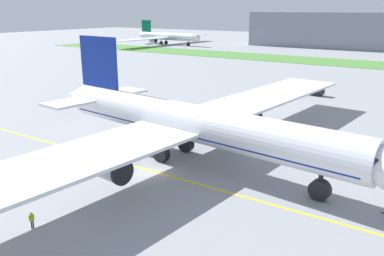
% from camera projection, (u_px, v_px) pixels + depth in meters
% --- Properties ---
extents(ground_plane, '(600.00, 600.00, 0.00)m').
position_uv_depth(ground_plane, '(149.00, 172.00, 49.46)').
color(ground_plane, gray).
rests_on(ground_plane, ground).
extents(apron_taxi_line, '(280.00, 0.36, 0.01)m').
position_uv_depth(apron_taxi_line, '(152.00, 171.00, 49.86)').
color(apron_taxi_line, yellow).
rests_on(apron_taxi_line, ground).
extents(grass_median_strip, '(320.00, 24.00, 0.10)m').
position_uv_depth(grass_median_strip, '(363.00, 64.00, 146.90)').
color(grass_median_strip, '#4C8438').
rests_on(grass_median_strip, ground).
extents(airliner_foreground, '(53.10, 85.86, 15.51)m').
position_uv_depth(airliner_foreground, '(189.00, 123.00, 51.72)').
color(airliner_foreground, white).
rests_on(airliner_foreground, ground).
extents(ground_crew_wingwalker_port, '(0.43, 0.52, 1.66)m').
position_uv_depth(ground_crew_wingwalker_port, '(196.00, 126.00, 65.76)').
color(ground_crew_wingwalker_port, black).
rests_on(ground_crew_wingwalker_port, ground).
extents(ground_crew_marshaller_front, '(0.30, 0.57, 1.64)m').
position_uv_depth(ground_crew_marshaller_front, '(32.00, 219.00, 36.54)').
color(ground_crew_marshaller_front, black).
rests_on(ground_crew_marshaller_front, ground).
extents(service_truck_baggage_loader, '(5.60, 3.17, 3.03)m').
position_uv_depth(service_truck_baggage_loader, '(312.00, 88.00, 93.91)').
color(service_truck_baggage_loader, black).
rests_on(service_truck_baggage_loader, ground).
extents(parked_airliner_far_left, '(45.75, 73.70, 13.34)m').
position_uv_depth(parked_airliner_far_left, '(167.00, 36.00, 227.07)').
color(parked_airliner_far_left, white).
rests_on(parked_airliner_far_left, ground).
extents(terminal_building, '(113.17, 20.00, 18.00)m').
position_uv_depth(terminal_building, '(360.00, 31.00, 199.63)').
color(terminal_building, gray).
rests_on(terminal_building, ground).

